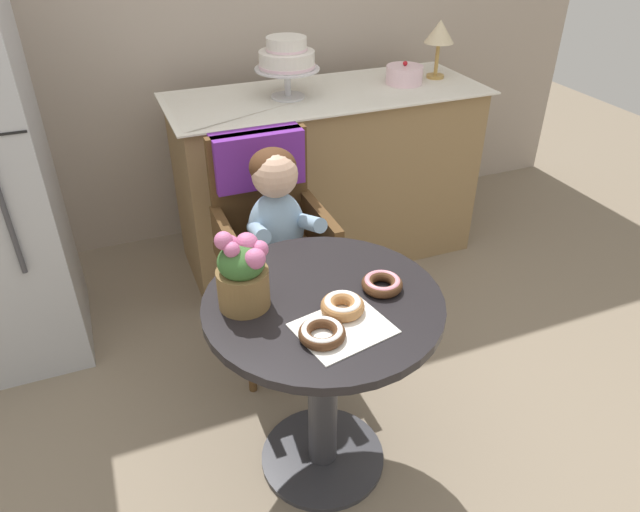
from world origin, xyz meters
The scene contains 13 objects.
ground_plane centered at (0.00, 0.00, 0.00)m, with size 8.00×8.00×0.00m, color gray.
cafe_table centered at (0.00, 0.00, 0.51)m, with size 0.72×0.72×0.72m.
wicker_chair centered at (0.04, 0.70, 0.64)m, with size 0.42×0.45×0.95m.
seated_child centered at (0.04, 0.54, 0.68)m, with size 0.27×0.32×0.73m.
paper_napkin centered at (0.00, -0.15, 0.72)m, with size 0.25×0.20×0.00m, color white.
donut_front centered at (0.18, -0.02, 0.74)m, with size 0.12×0.12×0.04m.
donut_mid centered at (0.03, -0.08, 0.74)m, with size 0.13×0.13×0.04m.
donut_side centered at (-0.07, -0.16, 0.74)m, with size 0.13×0.13×0.04m.
flower_vase centered at (-0.22, 0.06, 0.83)m, with size 0.15×0.15×0.25m.
display_counter centered at (0.55, 1.30, 0.45)m, with size 1.56×0.62×0.90m.
tiered_cake_stand centered at (0.35, 1.30, 1.08)m, with size 0.30×0.30×0.27m.
round_layer_cake centered at (0.97, 1.30, 0.94)m, with size 0.18×0.18×0.11m.
table_lamp centered at (1.17, 1.33, 1.12)m, with size 0.15×0.15×0.28m.
Camera 1 is at (-0.52, -1.27, 1.76)m, focal length 32.65 mm.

